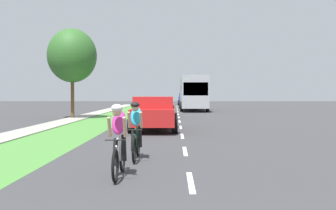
% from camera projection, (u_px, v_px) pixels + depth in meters
% --- Properties ---
extents(ground_plane, '(120.00, 120.00, 0.00)m').
position_uv_depth(ground_plane, '(180.00, 124.00, 21.52)').
color(ground_plane, '#38383A').
extents(grass_verge, '(2.88, 70.00, 0.01)m').
position_uv_depth(grass_verge, '(94.00, 124.00, 21.60)').
color(grass_verge, '#478438').
rests_on(grass_verge, ground_plane).
extents(sidewalk_concrete, '(1.46, 70.00, 0.10)m').
position_uv_depth(sidewalk_concrete, '(57.00, 124.00, 21.64)').
color(sidewalk_concrete, '#9E998E').
rests_on(sidewalk_concrete, ground_plane).
extents(lane_markings_center, '(0.12, 53.80, 0.01)m').
position_uv_depth(lane_markings_center, '(179.00, 119.00, 25.51)').
color(lane_markings_center, white).
rests_on(lane_markings_center, ground_plane).
extents(cyclist_lead, '(0.42, 1.72, 1.58)m').
position_uv_depth(cyclist_lead, '(119.00, 140.00, 7.96)').
color(cyclist_lead, black).
rests_on(cyclist_lead, ground_plane).
extents(cyclist_trailing, '(0.42, 1.72, 1.58)m').
position_uv_depth(cyclist_trailing, '(136.00, 130.00, 10.03)').
color(cyclist_trailing, black).
rests_on(cyclist_trailing, ground_plane).
extents(pickup_red, '(2.22, 5.10, 1.64)m').
position_uv_depth(pickup_red, '(154.00, 113.00, 17.99)').
color(pickup_red, red).
rests_on(pickup_red, ground_plane).
extents(sedan_black, '(1.98, 4.30, 1.52)m').
position_uv_depth(sedan_black, '(156.00, 107.00, 27.25)').
color(sedan_black, black).
rests_on(sedan_black, ground_plane).
extents(bus_silver, '(2.78, 11.60, 3.48)m').
position_uv_depth(bus_silver, '(193.00, 91.00, 39.37)').
color(bus_silver, '#A5A8AD').
rests_on(bus_silver, ground_plane).
extents(suv_blue, '(2.15, 4.70, 1.79)m').
position_uv_depth(suv_blue, '(185.00, 99.00, 55.82)').
color(suv_blue, '#23389E').
rests_on(suv_blue, ground_plane).
extents(street_tree_near, '(3.45, 3.45, 6.36)m').
position_uv_depth(street_tree_near, '(72.00, 56.00, 26.25)').
color(street_tree_near, brown).
rests_on(street_tree_near, ground_plane).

